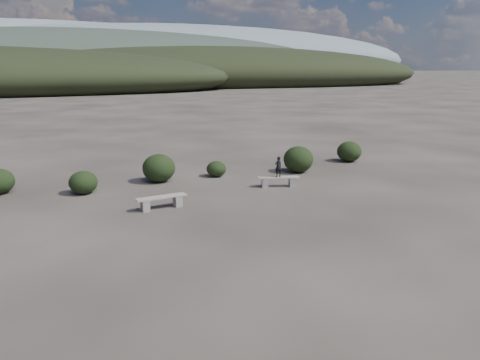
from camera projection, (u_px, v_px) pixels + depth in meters
name	position (u px, v px, depth m)	size (l,w,h in m)	color
ground	(265.00, 252.00, 12.24)	(1200.00, 1200.00, 0.00)	#2D2723
bench_left	(162.00, 201.00, 15.94)	(1.78, 0.62, 0.44)	gray
bench_right	(279.00, 181.00, 18.85)	(1.71, 0.77, 0.42)	gray
seated_person	(278.00, 167.00, 18.72)	(0.30, 0.20, 0.83)	black
shrub_a	(83.00, 182.00, 17.82)	(1.07, 1.07, 0.88)	black
shrub_b	(159.00, 168.00, 19.65)	(1.38, 1.38, 1.18)	black
shrub_c	(216.00, 169.00, 20.63)	(0.87, 0.87, 0.69)	black
shrub_d	(298.00, 159.00, 21.46)	(1.38, 1.38, 1.20)	black
shrub_e	(349.00, 151.00, 23.92)	(1.24, 1.24, 1.04)	black
mountain_ridges	(57.00, 58.00, 316.23)	(500.00, 400.00, 56.00)	black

